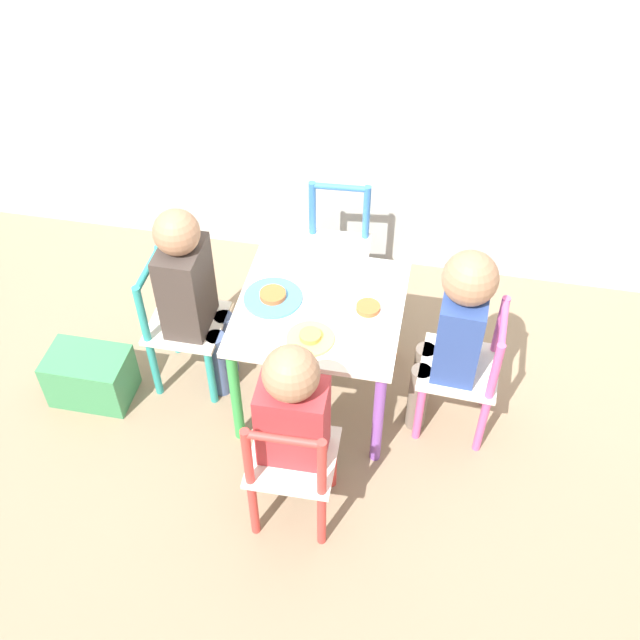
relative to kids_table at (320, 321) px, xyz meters
The scene contains 13 objects.
ground_plane 0.38m from the kids_table, ahead, with size 6.00×6.00×0.00m, color #8C755B.
kids_table is the anchor object (origin of this frame).
chair_teal 0.52m from the kids_table, behind, with size 0.26×0.26×0.53m.
chair_red 0.52m from the kids_table, 88.66° to the right, with size 0.27×0.27×0.53m.
chair_pink 0.52m from the kids_table, ahead, with size 0.27×0.27×0.53m.
chair_blue 0.52m from the kids_table, 93.71° to the left, with size 0.28×0.28×0.53m.
child_left 0.45m from the kids_table, behind, with size 0.21×0.20×0.77m.
child_front 0.45m from the kids_table, 88.66° to the right, with size 0.20×0.22×0.72m.
child_right 0.45m from the kids_table, ahead, with size 0.22×0.21×0.76m.
plate_left 0.18m from the kids_table, behind, with size 0.19×0.19×0.03m.
plate_front 0.18m from the kids_table, 90.00° to the right, with size 0.15×0.15×0.03m.
plate_right 0.18m from the kids_table, ahead, with size 0.17×0.17×0.03m.
storage_bin 0.88m from the kids_table, 168.87° to the right, with size 0.29×0.19×0.20m.
Camera 1 is at (0.34, -1.74, 2.17)m, focal length 42.00 mm.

